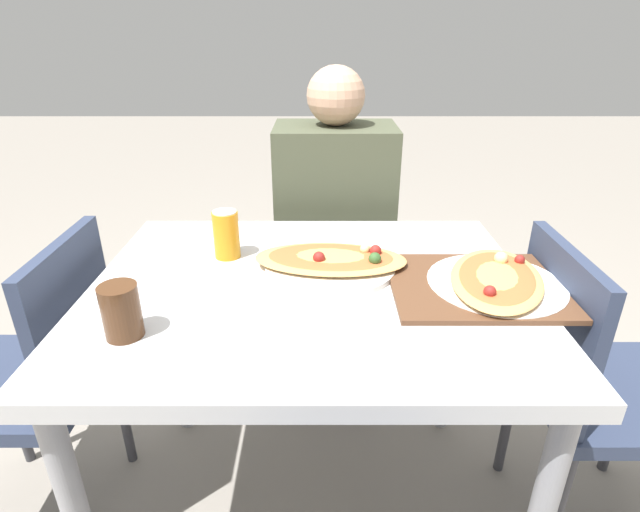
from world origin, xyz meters
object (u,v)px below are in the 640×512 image
object	(u,v)px
pizza_second	(495,281)
drink_glass	(120,311)
chair_far_seated	(332,255)
chair_side_left	(39,370)
soda_can	(225,234)
chair_side_right	(589,379)
person_seated	(334,213)
dining_table	(310,316)
pizza_main	(330,261)

from	to	relation	value
pizza_second	drink_glass	bearing A→B (deg)	-166.15
chair_far_seated	chair_side_left	xyz separation A→B (m)	(-0.78, -0.71, 0.00)
soda_can	chair_far_seated	bearing A→B (deg)	63.42
chair_far_seated	chair_side_right	bearing A→B (deg)	130.12
soda_can	drink_glass	xyz separation A→B (m)	(-0.14, -0.36, -0.01)
chair_side_right	person_seated	xyz separation A→B (m)	(-0.63, 0.64, 0.21)
dining_table	pizza_second	world-z (taller)	pizza_second
dining_table	chair_far_seated	world-z (taller)	chair_far_seated
soda_can	drink_glass	distance (m)	0.39
chair_side_left	chair_side_right	size ratio (longest dim) A/B	1.00
drink_glass	pizza_second	bearing A→B (deg)	13.85
chair_side_left	pizza_main	size ratio (longest dim) A/B	2.19
chair_side_right	dining_table	bearing A→B (deg)	-91.35
soda_can	pizza_second	xyz separation A→B (m)	(0.64, -0.17, -0.04)
pizza_second	dining_table	bearing A→B (deg)	177.54
chair_side_left	chair_side_right	bearing A→B (deg)	-91.53
dining_table	soda_can	bearing A→B (deg)	145.07
chair_side_right	person_seated	bearing A→B (deg)	-135.43
chair_side_left	chair_side_right	world-z (taller)	same
chair_far_seated	soda_can	bearing A→B (deg)	63.42
pizza_main	chair_side_right	bearing A→B (deg)	-8.96
dining_table	chair_side_left	world-z (taller)	chair_side_left
pizza_main	pizza_second	xyz separation A→B (m)	(0.38, -0.11, -0.00)
chair_side_left	person_seated	size ratio (longest dim) A/B	0.71
chair_side_right	soda_can	distance (m)	1.00
drink_glass	chair_side_left	bearing A→B (deg)	146.33
chair_far_seated	chair_side_left	size ratio (longest dim) A/B	1.00
chair_side_left	drink_glass	distance (m)	0.53
person_seated	soda_can	bearing A→B (deg)	58.39
chair_far_seated	pizza_second	bearing A→B (deg)	115.08
dining_table	chair_side_right	xyz separation A→B (m)	(0.71, -0.02, -0.18)
soda_can	drink_glass	bearing A→B (deg)	-110.89
drink_glass	pizza_second	distance (m)	0.81
pizza_main	dining_table	bearing A→B (deg)	-119.84
soda_can	pizza_second	distance (m)	0.67
chair_far_seated	drink_glass	xyz separation A→B (m)	(-0.43, -0.95, 0.32)
person_seated	pizza_second	distance (m)	0.74
dining_table	person_seated	xyz separation A→B (m)	(0.07, 0.63, 0.04)
dining_table	pizza_main	world-z (taller)	pizza_main
chair_side_right	drink_glass	size ratio (longest dim) A/B	7.88
soda_can	drink_glass	world-z (taller)	soda_can
dining_table	drink_glass	bearing A→B (deg)	-149.41
chair_side_right	pizza_second	bearing A→B (deg)	-89.67
person_seated	pizza_main	xyz separation A→B (m)	(-0.02, -0.54, 0.07)
person_seated	soda_can	distance (m)	0.57
chair_far_seated	soda_can	distance (m)	0.73
dining_table	person_seated	size ratio (longest dim) A/B	0.85
person_seated	pizza_main	distance (m)	0.54
chair_side_left	pizza_main	world-z (taller)	chair_side_left
person_seated	drink_glass	world-z (taller)	person_seated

